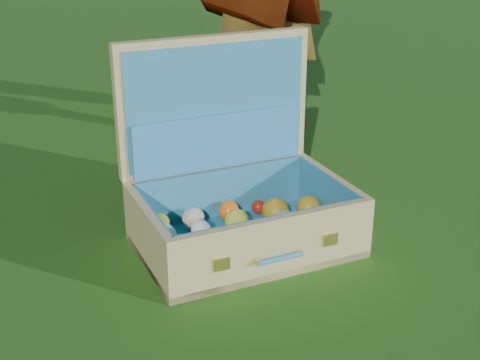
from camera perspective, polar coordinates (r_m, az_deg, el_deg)
name	(u,v)px	position (r m, az deg, el deg)	size (l,w,h in m)	color
ground	(180,287)	(1.66, -5.13, -9.08)	(60.00, 60.00, 0.00)	#215114
suitcase	(235,187)	(1.81, -0.45, -0.62)	(0.64, 0.53, 0.54)	tan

